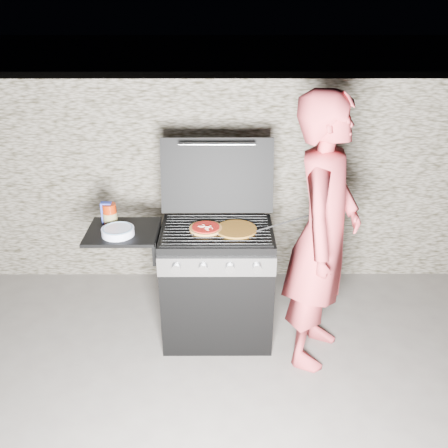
{
  "coord_description": "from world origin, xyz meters",
  "views": [
    {
      "loc": [
        0.04,
        -3.16,
        2.48
      ],
      "look_at": [
        0.05,
        0.0,
        0.95
      ],
      "focal_mm": 40.0,
      "sensor_mm": 36.0,
      "label": 1
    }
  ],
  "objects_px": {
    "pizza_topped": "(206,228)",
    "person": "(323,235)",
    "sauce_jar": "(110,214)",
    "gas_grill": "(184,284)"
  },
  "relations": [
    {
      "from": "pizza_topped",
      "to": "sauce_jar",
      "type": "bearing_deg",
      "value": 170.18
    },
    {
      "from": "person",
      "to": "gas_grill",
      "type": "bearing_deg",
      "value": 100.84
    },
    {
      "from": "person",
      "to": "sauce_jar",
      "type": "bearing_deg",
      "value": 100.82
    },
    {
      "from": "sauce_jar",
      "to": "person",
      "type": "distance_m",
      "value": 1.52
    },
    {
      "from": "person",
      "to": "pizza_topped",
      "type": "bearing_deg",
      "value": 98.94
    },
    {
      "from": "pizza_topped",
      "to": "person",
      "type": "relative_size",
      "value": 0.12
    },
    {
      "from": "gas_grill",
      "to": "sauce_jar",
      "type": "distance_m",
      "value": 0.75
    },
    {
      "from": "pizza_topped",
      "to": "sauce_jar",
      "type": "height_order",
      "value": "sauce_jar"
    },
    {
      "from": "pizza_topped",
      "to": "person",
      "type": "height_order",
      "value": "person"
    },
    {
      "from": "gas_grill",
      "to": "pizza_topped",
      "type": "distance_m",
      "value": 0.5
    }
  ]
}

